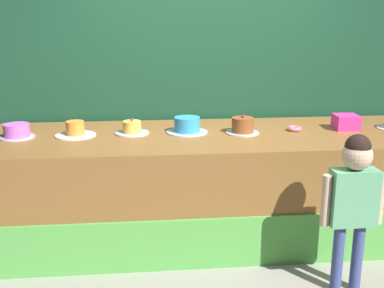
{
  "coord_description": "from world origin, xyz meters",
  "views": [
    {
      "loc": [
        -0.57,
        -3.17,
        1.84
      ],
      "look_at": [
        -0.22,
        0.36,
        0.88
      ],
      "focal_mm": 43.69,
      "sensor_mm": 36.0,
      "label": 1
    }
  ],
  "objects_px": {
    "donut": "(294,129)",
    "cake_center_left": "(132,128)",
    "pink_box": "(346,122)",
    "cake_far_left": "(17,131)",
    "cake_right": "(243,126)",
    "cake_left": "(75,130)",
    "child_figure": "(354,193)",
    "cake_center_right": "(187,126)"
  },
  "relations": [
    {
      "from": "cake_far_left",
      "to": "cake_left",
      "type": "distance_m",
      "value": 0.46
    },
    {
      "from": "pink_box",
      "to": "cake_right",
      "type": "height_order",
      "value": "cake_right"
    },
    {
      "from": "donut",
      "to": "child_figure",
      "type": "bearing_deg",
      "value": -85.05
    },
    {
      "from": "cake_center_right",
      "to": "cake_right",
      "type": "height_order",
      "value": "cake_right"
    },
    {
      "from": "cake_center_left",
      "to": "child_figure",
      "type": "bearing_deg",
      "value": -35.7
    },
    {
      "from": "cake_center_left",
      "to": "cake_center_right",
      "type": "bearing_deg",
      "value": -1.29
    },
    {
      "from": "pink_box",
      "to": "cake_far_left",
      "type": "height_order",
      "value": "pink_box"
    },
    {
      "from": "cake_far_left",
      "to": "cake_right",
      "type": "relative_size",
      "value": 0.98
    },
    {
      "from": "cake_center_left",
      "to": "cake_right",
      "type": "relative_size",
      "value": 1.02
    },
    {
      "from": "child_figure",
      "to": "cake_right",
      "type": "bearing_deg",
      "value": 119.33
    },
    {
      "from": "pink_box",
      "to": "donut",
      "type": "bearing_deg",
      "value": -177.75
    },
    {
      "from": "cake_far_left",
      "to": "cake_center_left",
      "type": "distance_m",
      "value": 0.93
    },
    {
      "from": "child_figure",
      "to": "cake_left",
      "type": "relative_size",
      "value": 3.38
    },
    {
      "from": "cake_left",
      "to": "cake_right",
      "type": "xyz_separation_m",
      "value": [
        1.39,
        -0.05,
        0.01
      ]
    },
    {
      "from": "pink_box",
      "to": "cake_left",
      "type": "distance_m",
      "value": 2.31
    },
    {
      "from": "cake_far_left",
      "to": "pink_box",
      "type": "bearing_deg",
      "value": 0.63
    },
    {
      "from": "cake_center_right",
      "to": "cake_left",
      "type": "bearing_deg",
      "value": -178.56
    },
    {
      "from": "cake_left",
      "to": "cake_center_right",
      "type": "xyz_separation_m",
      "value": [
        0.92,
        0.02,
        0.01
      ]
    },
    {
      "from": "cake_center_right",
      "to": "child_figure",
      "type": "bearing_deg",
      "value": -46.01
    },
    {
      "from": "donut",
      "to": "cake_far_left",
      "type": "bearing_deg",
      "value": -179.69
    },
    {
      "from": "pink_box",
      "to": "cake_center_right",
      "type": "bearing_deg",
      "value": 179.63
    },
    {
      "from": "pink_box",
      "to": "cake_far_left",
      "type": "xyz_separation_m",
      "value": [
        -2.77,
        -0.03,
        -0.01
      ]
    },
    {
      "from": "cake_right",
      "to": "pink_box",
      "type": "bearing_deg",
      "value": 3.73
    },
    {
      "from": "pink_box",
      "to": "cake_left",
      "type": "height_order",
      "value": "pink_box"
    },
    {
      "from": "donut",
      "to": "cake_center_left",
      "type": "height_order",
      "value": "cake_center_left"
    },
    {
      "from": "cake_far_left",
      "to": "cake_right",
      "type": "height_order",
      "value": "cake_right"
    },
    {
      "from": "pink_box",
      "to": "cake_right",
      "type": "relative_size",
      "value": 0.7
    },
    {
      "from": "cake_left",
      "to": "cake_center_left",
      "type": "relative_size",
      "value": 1.15
    },
    {
      "from": "donut",
      "to": "cake_far_left",
      "type": "relative_size",
      "value": 0.44
    },
    {
      "from": "donut",
      "to": "cake_left",
      "type": "relative_size",
      "value": 0.37
    },
    {
      "from": "cake_left",
      "to": "cake_center_right",
      "type": "relative_size",
      "value": 0.95
    },
    {
      "from": "cake_left",
      "to": "cake_center_left",
      "type": "xyz_separation_m",
      "value": [
        0.46,
        0.03,
        -0.0
      ]
    },
    {
      "from": "cake_far_left",
      "to": "cake_center_right",
      "type": "height_order",
      "value": "cake_center_right"
    },
    {
      "from": "donut",
      "to": "cake_center_left",
      "type": "relative_size",
      "value": 0.43
    },
    {
      "from": "pink_box",
      "to": "cake_center_left",
      "type": "relative_size",
      "value": 0.69
    },
    {
      "from": "cake_far_left",
      "to": "cake_center_right",
      "type": "distance_m",
      "value": 1.39
    },
    {
      "from": "child_figure",
      "to": "pink_box",
      "type": "bearing_deg",
      "value": 70.25
    },
    {
      "from": "cake_center_right",
      "to": "cake_right",
      "type": "bearing_deg",
      "value": -8.5
    },
    {
      "from": "child_figure",
      "to": "cake_center_right",
      "type": "distance_m",
      "value": 1.48
    },
    {
      "from": "donut",
      "to": "cake_left",
      "type": "distance_m",
      "value": 1.85
    },
    {
      "from": "donut",
      "to": "cake_center_right",
      "type": "distance_m",
      "value": 0.93
    },
    {
      "from": "child_figure",
      "to": "cake_left",
      "type": "height_order",
      "value": "child_figure"
    }
  ]
}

